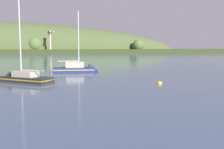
% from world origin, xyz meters
% --- Properties ---
extents(dockside_crane, '(4.17, 14.01, 18.25)m').
position_xyz_m(dockside_crane, '(6.09, 215.54, 8.86)').
color(dockside_crane, '#4C4C51').
rests_on(dockside_crane, ground).
extents(sailboat_near_mooring, '(9.69, 4.62, 13.90)m').
position_xyz_m(sailboat_near_mooring, '(0.91, 62.17, 0.45)').
color(sailboat_near_mooring, navy).
rests_on(sailboat_near_mooring, ground).
extents(sailboat_far_left, '(8.57, 8.34, 13.55)m').
position_xyz_m(sailboat_far_left, '(-10.20, 49.80, 0.26)').
color(sailboat_far_left, '#232328').
rests_on(sailboat_far_left, ground).
extents(mooring_buoy_midchannel, '(0.78, 0.78, 0.86)m').
position_xyz_m(mooring_buoy_midchannel, '(8.49, 41.32, 0.00)').
color(mooring_buoy_midchannel, yellow).
rests_on(mooring_buoy_midchannel, ground).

